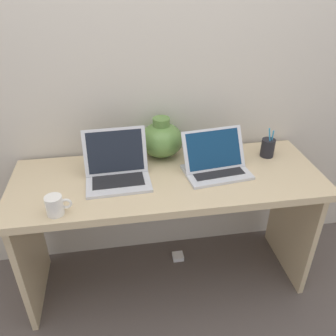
{
  "coord_description": "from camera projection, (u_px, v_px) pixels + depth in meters",
  "views": [
    {
      "loc": [
        -0.23,
        -1.47,
        1.7
      ],
      "look_at": [
        0.0,
        0.0,
        0.8
      ],
      "focal_mm": 36.82,
      "sensor_mm": 36.0,
      "label": 1
    }
  ],
  "objects": [
    {
      "name": "desk",
      "position": [
        168.0,
        201.0,
        1.85
      ],
      "size": [
        1.59,
        0.58,
        0.75
      ],
      "color": "#D1B78C",
      "rests_on": "ground"
    },
    {
      "name": "power_brick",
      "position": [
        178.0,
        256.0,
        2.28
      ],
      "size": [
        0.07,
        0.07,
        0.03
      ],
      "primitive_type": "cube",
      "color": "white",
      "rests_on": "ground"
    },
    {
      "name": "coffee_mug",
      "position": [
        55.0,
        205.0,
        1.48
      ],
      "size": [
        0.11,
        0.08,
        0.09
      ],
      "color": "white",
      "rests_on": "desk"
    },
    {
      "name": "laptop_left",
      "position": [
        117.0,
        167.0,
        1.72
      ],
      "size": [
        0.32,
        0.27,
        0.24
      ],
      "color": "silver",
      "rests_on": "desk"
    },
    {
      "name": "ground_plane",
      "position": [
        168.0,
        277.0,
        2.15
      ],
      "size": [
        6.0,
        6.0,
        0.0
      ],
      "primitive_type": "plane",
      "color": "#564C47"
    },
    {
      "name": "back_wall",
      "position": [
        158.0,
        70.0,
        1.81
      ],
      "size": [
        4.4,
        0.04,
        2.4
      ],
      "primitive_type": "cube",
      "color": "beige",
      "rests_on": "ground"
    },
    {
      "name": "pen_cup",
      "position": [
        268.0,
        148.0,
        1.92
      ],
      "size": [
        0.08,
        0.08,
        0.18
      ],
      "color": "black",
      "rests_on": "desk"
    },
    {
      "name": "green_vase",
      "position": [
        161.0,
        139.0,
        1.91
      ],
      "size": [
        0.24,
        0.24,
        0.22
      ],
      "color": "#5B843D",
      "rests_on": "desk"
    },
    {
      "name": "laptop_right",
      "position": [
        215.0,
        161.0,
        1.78
      ],
      "size": [
        0.35,
        0.26,
        0.21
      ],
      "color": "silver",
      "rests_on": "desk"
    }
  ]
}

